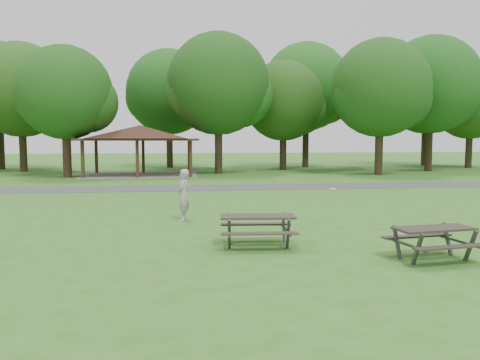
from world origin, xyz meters
The scene contains 18 objects.
ground centered at (0.00, 0.00, 0.00)m, with size 160.00×160.00×0.00m, color #2F691E.
asphalt_path centered at (0.00, 14.00, 0.01)m, with size 120.00×3.20×0.02m, color #3F3F41.
pavilion centered at (-4.00, 24.00, 3.06)m, with size 8.60×7.01×3.76m.
tree_row_c centered at (-13.90, 29.03, 6.54)m, with size 8.19×7.80×10.67m.
tree_row_d centered at (-8.92, 22.53, 5.77)m, with size 6.93×6.60×9.27m.
tree_row_e centered at (2.10, 25.03, 6.78)m, with size 8.40×8.00×11.02m.
tree_row_f centered at (8.09, 28.53, 5.84)m, with size 7.35×7.00×9.55m.
tree_row_g centered at (14.09, 22.03, 6.33)m, with size 7.77×7.40×10.25m.
tree_row_h centered at (20.10, 25.53, 7.03)m, with size 8.61×8.20×11.37m.
tree_row_i centered at (26.08, 29.03, 5.91)m, with size 7.14×6.80×9.52m.
tree_deep_a centered at (-16.90, 32.53, 7.13)m, with size 8.40×8.00×11.38m.
tree_deep_b centered at (-1.90, 33.03, 6.89)m, with size 8.40×8.00×11.13m.
tree_deep_c centered at (11.10, 32.03, 7.44)m, with size 8.82×8.40×11.90m.
tree_deep_d centered at (24.10, 33.53, 7.03)m, with size 8.40×8.00×11.27m.
picnic_table_middle centered at (0.87, -0.46, 0.60)m, with size 1.99×1.66×0.81m.
picnic_table_far centered at (4.56, -2.31, 0.57)m, with size 1.95×1.65×0.77m.
frisbee_in_flight centered at (3.64, 1.94, 1.18)m, with size 0.26×0.26×0.02m.
frisbee_thrower centered at (-0.97, 3.59, 0.86)m, with size 0.63×0.41×1.72m, color #A9A9AC.
Camera 1 is at (-1.07, -11.99, 2.71)m, focal length 35.00 mm.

